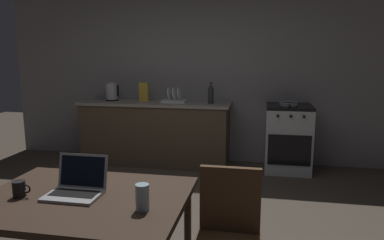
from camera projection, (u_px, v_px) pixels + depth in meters
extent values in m
plane|color=#473D33|center=(145.00, 240.00, 3.10)|extent=(12.00, 12.00, 0.00)
cube|color=gray|center=(217.00, 73.00, 5.28)|extent=(6.40, 0.10, 2.60)
cube|color=#4C3D2D|center=(156.00, 134.00, 5.25)|extent=(2.10, 0.60, 0.87)
cube|color=gray|center=(155.00, 103.00, 5.17)|extent=(2.16, 0.64, 0.04)
cube|color=#B7BABF|center=(288.00, 139.00, 4.91)|extent=(0.60, 0.60, 0.87)
cube|color=black|center=(289.00, 107.00, 4.83)|extent=(0.60, 0.60, 0.04)
cube|color=black|center=(289.00, 150.00, 4.63)|extent=(0.54, 0.01, 0.40)
cylinder|color=black|center=(278.00, 116.00, 4.57)|extent=(0.04, 0.02, 0.04)
cylinder|color=black|center=(291.00, 116.00, 4.54)|extent=(0.04, 0.02, 0.04)
cylinder|color=black|center=(304.00, 117.00, 4.51)|extent=(0.04, 0.02, 0.04)
cube|color=#332319|center=(84.00, 200.00, 2.15)|extent=(1.22, 0.92, 0.04)
cylinder|color=#332319|center=(44.00, 220.00, 2.70)|extent=(0.05, 0.05, 0.70)
cylinder|color=#332319|center=(188.00, 234.00, 2.50)|extent=(0.05, 0.05, 0.70)
cube|color=#4C331E|center=(230.00, 199.00, 2.25)|extent=(0.38, 0.04, 0.42)
cube|color=#99999E|center=(73.00, 196.00, 2.13)|extent=(0.32, 0.22, 0.02)
cube|color=black|center=(74.00, 193.00, 2.14)|extent=(0.28, 0.12, 0.00)
cube|color=#99999E|center=(83.00, 171.00, 2.24)|extent=(0.32, 0.06, 0.21)
cube|color=black|center=(82.00, 171.00, 2.24)|extent=(0.29, 0.04, 0.18)
cylinder|color=black|center=(112.00, 100.00, 5.29)|extent=(0.18, 0.18, 0.02)
cylinder|color=#B2B5BA|center=(112.00, 91.00, 5.26)|extent=(0.17, 0.17, 0.23)
cylinder|color=#B2B5BA|center=(111.00, 83.00, 5.24)|extent=(0.10, 0.10, 0.02)
cube|color=black|center=(118.00, 91.00, 5.24)|extent=(0.02, 0.02, 0.16)
cylinder|color=#2D2D33|center=(211.00, 96.00, 4.95)|extent=(0.08, 0.08, 0.21)
cone|color=#2D2D33|center=(211.00, 86.00, 4.93)|extent=(0.08, 0.08, 0.06)
cylinder|color=black|center=(211.00, 83.00, 4.92)|extent=(0.04, 0.04, 0.02)
cylinder|color=gray|center=(288.00, 105.00, 4.81)|extent=(0.24, 0.24, 0.01)
torus|color=gray|center=(289.00, 102.00, 4.80)|extent=(0.25, 0.25, 0.02)
cylinder|color=black|center=(290.00, 106.00, 4.60)|extent=(0.02, 0.18, 0.02)
cylinder|color=black|center=(19.00, 189.00, 2.13)|extent=(0.07, 0.07, 0.10)
torus|color=black|center=(26.00, 189.00, 2.12)|extent=(0.05, 0.01, 0.05)
cylinder|color=#99B7C6|center=(142.00, 197.00, 1.94)|extent=(0.08, 0.08, 0.15)
cube|color=gold|center=(144.00, 92.00, 5.20)|extent=(0.13, 0.05, 0.27)
cube|color=silver|center=(174.00, 101.00, 5.11)|extent=(0.34, 0.26, 0.03)
cylinder|color=white|center=(170.00, 94.00, 5.11)|extent=(0.04, 0.18, 0.18)
cylinder|color=white|center=(174.00, 94.00, 5.09)|extent=(0.04, 0.18, 0.18)
cylinder|color=white|center=(179.00, 94.00, 5.08)|extent=(0.04, 0.18, 0.18)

